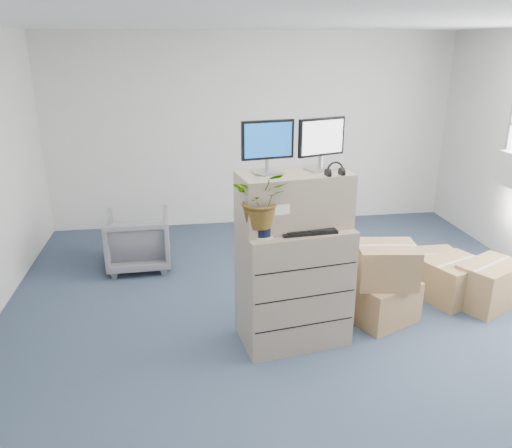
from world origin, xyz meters
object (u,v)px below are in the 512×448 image
at_px(filing_cabinet_lower, 294,285).
at_px(monitor_right, 322,141).
at_px(potted_plant, 262,206).
at_px(keyboard, 308,231).
at_px(office_chair, 138,238).
at_px(water_bottle, 307,209).
at_px(monitor_left, 268,144).

distance_m(filing_cabinet_lower, monitor_right, 1.31).
bearing_deg(potted_plant, keyboard, 5.60).
height_order(monitor_right, keyboard, monitor_right).
distance_m(keyboard, office_chair, 2.66).
xyz_separation_m(filing_cabinet_lower, potted_plant, (-0.32, -0.17, 0.82)).
xyz_separation_m(filing_cabinet_lower, monitor_right, (0.24, 0.12, 1.28)).
distance_m(keyboard, water_bottle, 0.23).
distance_m(filing_cabinet_lower, keyboard, 0.59).
relative_size(monitor_right, potted_plant, 0.74).
distance_m(water_bottle, office_chair, 2.58).
bearing_deg(keyboard, office_chair, 124.52).
bearing_deg(filing_cabinet_lower, office_chair, 120.74).
relative_size(filing_cabinet_lower, water_bottle, 3.85).
relative_size(monitor_left, water_bottle, 1.56).
distance_m(filing_cabinet_lower, office_chair, 2.41).
bearing_deg(keyboard, monitor_left, 145.98).
relative_size(monitor_left, monitor_right, 1.01).
distance_m(monitor_right, potted_plant, 0.78).
bearing_deg(keyboard, monitor_right, 53.34).
bearing_deg(monitor_left, filing_cabinet_lower, -22.20).
height_order(monitor_left, keyboard, monitor_left).
bearing_deg(monitor_right, monitor_left, 168.51).
bearing_deg(office_chair, filing_cabinet_lower, 127.74).
height_order(monitor_left, office_chair, monitor_left).
xyz_separation_m(monitor_left, potted_plant, (-0.08, -0.22, -0.46)).
height_order(filing_cabinet_lower, water_bottle, water_bottle).
bearing_deg(keyboard, potted_plant, -178.63).
bearing_deg(monitor_left, keyboard, -39.67).
bearing_deg(office_chair, monitor_right, 133.73).
distance_m(monitor_left, potted_plant, 0.52).
bearing_deg(water_bottle, filing_cabinet_lower, -152.10).
relative_size(potted_plant, office_chair, 0.79).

